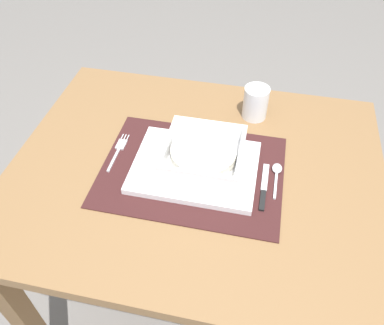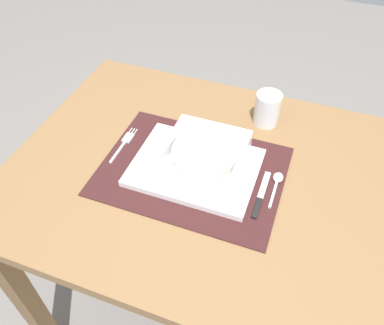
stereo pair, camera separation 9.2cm
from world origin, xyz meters
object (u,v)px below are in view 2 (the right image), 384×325
dining_table (196,198)px  spoon (277,181)px  butter_knife (260,197)px  fork (125,142)px  porridge_bowl (204,156)px  drinking_glass (267,110)px

dining_table → spoon: (0.19, 0.02, 0.12)m
spoon → butter_knife: bearing=-115.1°
fork → spoon: bearing=-0.0°
porridge_bowl → spoon: size_ratio=1.68×
fork → spoon: (0.40, 0.00, 0.00)m
porridge_bowl → butter_knife: 0.16m
spoon → drinking_glass: (-0.08, 0.21, 0.03)m
dining_table → spoon: size_ratio=8.28×
drinking_glass → butter_knife: bearing=-79.6°
dining_table → butter_knife: butter_knife is taller
fork → butter_knife: bearing=-9.2°
porridge_bowl → spoon: bearing=3.8°
dining_table → spoon: bearing=6.3°
butter_knife → drinking_glass: bearing=104.2°
spoon → fork: bearing=178.5°
dining_table → fork: 0.24m
butter_knife → drinking_glass: size_ratio=1.57×
fork → butter_knife: (0.37, -0.06, 0.00)m
fork → spoon: spoon is taller
porridge_bowl → butter_knife: bearing=-17.7°
butter_knife → fork: bearing=174.9°
porridge_bowl → drinking_glass: (0.10, 0.22, 0.00)m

